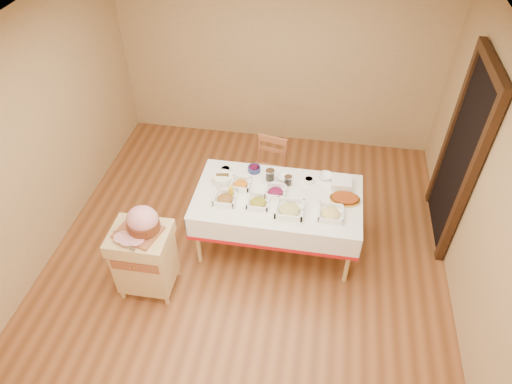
% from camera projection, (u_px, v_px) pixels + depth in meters
% --- Properties ---
extents(room_shell, '(5.00, 5.00, 5.00)m').
position_uv_depth(room_shell, '(245.00, 172.00, 4.41)').
color(room_shell, brown).
rests_on(room_shell, ground).
extents(doorway, '(0.09, 1.10, 2.20)m').
position_uv_depth(doorway, '(461.00, 155.00, 4.92)').
color(doorway, black).
rests_on(doorway, ground).
extents(dining_table, '(1.82, 1.02, 0.76)m').
position_uv_depth(dining_table, '(277.00, 207.00, 5.06)').
color(dining_table, '#D6B475').
rests_on(dining_table, ground).
extents(butcher_cart, '(0.59, 0.50, 0.83)m').
position_uv_depth(butcher_cart, '(145.00, 257.00, 4.69)').
color(butcher_cart, '#D6B475').
rests_on(butcher_cart, ground).
extents(dining_chair, '(0.47, 0.45, 0.89)m').
position_uv_depth(dining_chair, '(268.00, 171.00, 5.75)').
color(dining_chair, '#9C5633').
rests_on(dining_chair, ground).
extents(ham_on_board, '(0.44, 0.42, 0.29)m').
position_uv_depth(ham_on_board, '(142.00, 222.00, 4.38)').
color(ham_on_board, '#9C5633').
rests_on(ham_on_board, butcher_cart).
extents(serving_dish_a, '(0.24, 0.23, 0.10)m').
position_uv_depth(serving_dish_a, '(225.00, 199.00, 4.87)').
color(serving_dish_a, white).
rests_on(serving_dish_a, dining_table).
extents(serving_dish_b, '(0.23, 0.23, 0.09)m').
position_uv_depth(serving_dish_b, '(258.00, 202.00, 4.83)').
color(serving_dish_b, white).
rests_on(serving_dish_b, dining_table).
extents(serving_dish_c, '(0.29, 0.29, 0.12)m').
position_uv_depth(serving_dish_c, '(290.00, 210.00, 4.74)').
color(serving_dish_c, white).
rests_on(serving_dish_c, dining_table).
extents(serving_dish_d, '(0.26, 0.26, 0.10)m').
position_uv_depth(serving_dish_d, '(331.00, 213.00, 4.71)').
color(serving_dish_d, white).
rests_on(serving_dish_d, dining_table).
extents(serving_dish_e, '(0.22, 0.21, 0.10)m').
position_uv_depth(serving_dish_e, '(241.00, 184.00, 5.05)').
color(serving_dish_e, white).
rests_on(serving_dish_e, dining_table).
extents(serving_dish_f, '(0.23, 0.22, 0.11)m').
position_uv_depth(serving_dish_f, '(276.00, 192.00, 4.95)').
color(serving_dish_f, white).
rests_on(serving_dish_f, dining_table).
extents(small_bowl_left, '(0.12, 0.12, 0.06)m').
position_uv_depth(small_bowl_left, '(226.00, 170.00, 5.24)').
color(small_bowl_left, white).
rests_on(small_bowl_left, dining_table).
extents(small_bowl_mid, '(0.15, 0.15, 0.06)m').
position_uv_depth(small_bowl_mid, '(254.00, 169.00, 5.25)').
color(small_bowl_mid, navy).
rests_on(small_bowl_mid, dining_table).
extents(small_bowl_right, '(0.11, 0.11, 0.05)m').
position_uv_depth(small_bowl_right, '(309.00, 180.00, 5.10)').
color(small_bowl_right, white).
rests_on(small_bowl_right, dining_table).
extents(bowl_white_imported, '(0.18, 0.18, 0.04)m').
position_uv_depth(bowl_white_imported, '(284.00, 177.00, 5.16)').
color(bowl_white_imported, white).
rests_on(bowl_white_imported, dining_table).
extents(bowl_small_imported, '(0.21, 0.21, 0.05)m').
position_uv_depth(bowl_small_imported, '(326.00, 176.00, 5.16)').
color(bowl_small_imported, white).
rests_on(bowl_small_imported, dining_table).
extents(preserve_jar_left, '(0.10, 0.10, 0.13)m').
position_uv_depth(preserve_jar_left, '(270.00, 175.00, 5.12)').
color(preserve_jar_left, silver).
rests_on(preserve_jar_left, dining_table).
extents(preserve_jar_right, '(0.09, 0.09, 0.11)m').
position_uv_depth(preserve_jar_right, '(288.00, 181.00, 5.07)').
color(preserve_jar_right, silver).
rests_on(preserve_jar_right, dining_table).
extents(mustard_bottle, '(0.05, 0.05, 0.15)m').
position_uv_depth(mustard_bottle, '(231.00, 191.00, 4.91)').
color(mustard_bottle, gold).
rests_on(mustard_bottle, dining_table).
extents(bread_basket, '(0.23, 0.23, 0.10)m').
position_uv_depth(bread_basket, '(223.00, 178.00, 5.11)').
color(bread_basket, white).
rests_on(bread_basket, dining_table).
extents(plate_stack, '(0.22, 0.22, 0.09)m').
position_uv_depth(plate_stack, '(341.00, 183.00, 5.04)').
color(plate_stack, white).
rests_on(plate_stack, dining_table).
extents(brass_platter, '(0.33, 0.23, 0.04)m').
position_uv_depth(brass_platter, '(345.00, 199.00, 4.89)').
color(brass_platter, '#B79033').
rests_on(brass_platter, dining_table).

